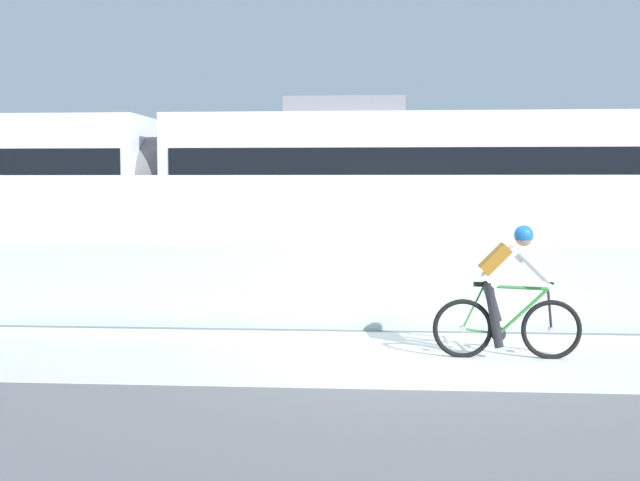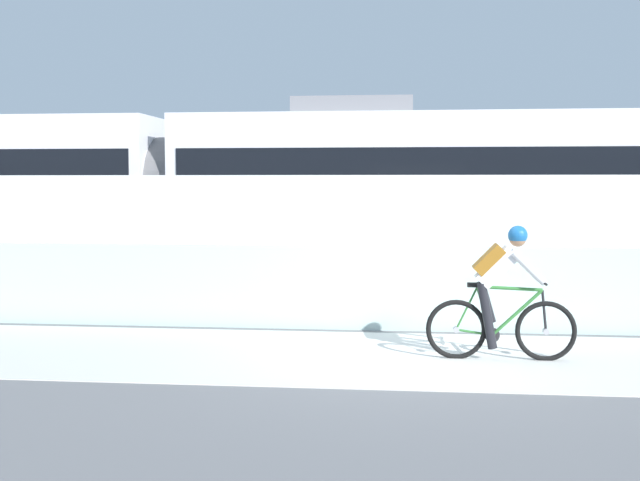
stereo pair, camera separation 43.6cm
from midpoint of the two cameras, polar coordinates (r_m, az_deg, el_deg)
The scene contains 8 objects.
ground_plane at distance 10.20m, azimuth 7.52°, elevation -8.01°, with size 200.00×200.00×0.00m, color slate.
bike_path_deck at distance 10.20m, azimuth 7.52°, elevation -7.97°, with size 32.00×3.20×0.01m, color silver.
glass_parapet at distance 11.93m, azimuth 7.38°, elevation -3.32°, with size 32.00×0.05×1.21m, color #ADC6C1.
concrete_barrier_wall at distance 13.67m, azimuth 7.28°, elevation -0.22°, with size 32.00×0.36×2.24m, color white.
tram_rail_near at distance 16.25m, azimuth 7.11°, elevation -3.50°, with size 32.00×0.08×0.01m, color #595654.
tram_rail_far at distance 17.67m, azimuth 7.06°, elevation -2.89°, with size 32.00×0.08×0.01m, color #595654.
tram at distance 17.50m, azimuth -9.49°, elevation 3.21°, with size 22.56×2.54×3.81m.
cyclist_on_bike at distance 10.14m, azimuth 13.49°, elevation -3.57°, with size 1.77×0.58×1.61m.
Camera 2 is at (0.01, -9.96, 2.12)m, focal length 46.67 mm.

